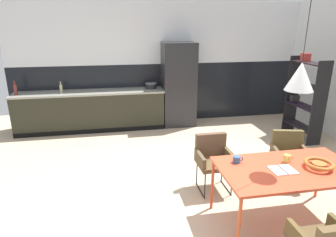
% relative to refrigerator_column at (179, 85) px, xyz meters
% --- Properties ---
extents(ground_plane, '(9.27, 9.27, 0.00)m').
position_rel_refrigerator_column_xyz_m(ground_plane, '(-0.31, -3.15, -0.97)').
color(ground_plane, '#C9AD8F').
extents(back_wall_splashback_dark, '(7.02, 0.12, 1.43)m').
position_rel_refrigerator_column_xyz_m(back_wall_splashback_dark, '(-0.31, 0.36, -0.26)').
color(back_wall_splashback_dark, black).
rests_on(back_wall_splashback_dark, ground).
extents(back_wall_panel_upper, '(7.02, 0.12, 1.43)m').
position_rel_refrigerator_column_xyz_m(back_wall_panel_upper, '(-0.31, 0.36, 1.17)').
color(back_wall_panel_upper, silver).
rests_on(back_wall_panel_upper, back_wall_splashback_dark).
extents(kitchen_counter, '(3.31, 0.63, 0.89)m').
position_rel_refrigerator_column_xyz_m(kitchen_counter, '(-2.04, -0.00, -0.52)').
color(kitchen_counter, '#2A291D').
rests_on(kitchen_counter, ground).
extents(refrigerator_column, '(0.76, 0.60, 1.94)m').
position_rel_refrigerator_column_xyz_m(refrigerator_column, '(0.00, 0.00, 0.00)').
color(refrigerator_column, '#232326').
rests_on(refrigerator_column, ground).
extents(dining_table, '(1.63, 0.92, 0.74)m').
position_rel_refrigerator_column_xyz_m(dining_table, '(0.48, -3.84, -0.27)').
color(dining_table, '#D7492C').
rests_on(dining_table, ground).
extents(armchair_by_stool, '(0.57, 0.57, 0.79)m').
position_rel_refrigerator_column_xyz_m(armchair_by_stool, '(1.07, -2.93, -0.47)').
color(armchair_by_stool, brown).
rests_on(armchair_by_stool, ground).
extents(armchair_head_of_table, '(0.50, 0.48, 0.81)m').
position_rel_refrigerator_column_xyz_m(armchair_head_of_table, '(-0.12, -2.91, -0.45)').
color(armchair_head_of_table, brown).
rests_on(armchair_head_of_table, ground).
extents(fruit_bowl, '(0.33, 0.33, 0.08)m').
position_rel_refrigerator_column_xyz_m(fruit_bowl, '(0.82, -3.90, -0.18)').
color(fruit_bowl, '#B2662D').
rests_on(fruit_bowl, dining_table).
extents(open_book, '(0.27, 0.23, 0.02)m').
position_rel_refrigerator_column_xyz_m(open_book, '(0.37, -3.88, -0.22)').
color(open_book, white).
rests_on(open_book, dining_table).
extents(mug_wide_latte, '(0.12, 0.08, 0.10)m').
position_rel_refrigerator_column_xyz_m(mug_wide_latte, '(0.54, -3.70, -0.18)').
color(mug_wide_latte, gold).
rests_on(mug_wide_latte, dining_table).
extents(mug_dark_espresso, '(0.13, 0.09, 0.08)m').
position_rel_refrigerator_column_xyz_m(mug_dark_espresso, '(-0.07, -3.60, -0.19)').
color(mug_dark_espresso, '#335B93').
rests_on(mug_dark_espresso, dining_table).
extents(cooking_pot, '(0.27, 0.27, 0.15)m').
position_rel_refrigerator_column_xyz_m(cooking_pot, '(-0.65, 0.08, -0.01)').
color(cooking_pot, black).
rests_on(cooking_pot, kitchen_counter).
extents(bottle_oil_tall, '(0.06, 0.06, 0.25)m').
position_rel_refrigerator_column_xyz_m(bottle_oil_tall, '(-2.64, -0.02, 0.02)').
color(bottle_oil_tall, tan).
rests_on(bottle_oil_tall, kitchen_counter).
extents(bottle_spice_small, '(0.06, 0.06, 0.30)m').
position_rel_refrigerator_column_xyz_m(bottle_spice_small, '(-3.55, -0.08, 0.04)').
color(bottle_spice_small, maroon).
rests_on(bottle_spice_small, kitchen_counter).
extents(open_shelf_unit, '(0.30, 0.93, 1.76)m').
position_rel_refrigerator_column_xyz_m(open_shelf_unit, '(2.39, -1.31, -0.06)').
color(open_shelf_unit, black).
rests_on(open_shelf_unit, ground).
extents(pendant_lamp_over_table_near, '(0.30, 0.30, 1.15)m').
position_rel_refrigerator_column_xyz_m(pendant_lamp_over_table_near, '(0.48, -3.81, 0.84)').
color(pendant_lamp_over_table_near, black).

